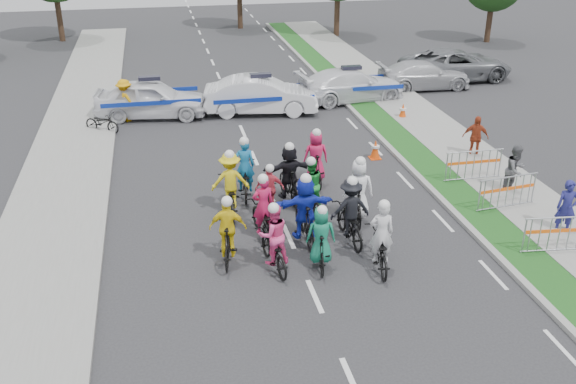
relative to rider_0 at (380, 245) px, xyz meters
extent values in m
plane|color=#28282B|center=(-1.92, -0.94, -0.64)|extent=(90.00, 90.00, 0.00)
cube|color=gray|center=(3.18, 4.06, -0.58)|extent=(0.20, 60.00, 0.12)
cube|color=#1B4E19|center=(3.88, 4.06, -0.59)|extent=(1.20, 60.00, 0.11)
cube|color=gray|center=(5.68, 4.06, -0.58)|extent=(2.40, 60.00, 0.13)
cube|color=gray|center=(-8.42, 4.06, -0.58)|extent=(3.00, 60.00, 0.13)
imported|color=black|center=(0.00, 0.01, -0.14)|extent=(0.97, 1.99, 1.00)
imported|color=silver|center=(0.00, -0.04, 0.37)|extent=(0.66, 0.49, 1.66)
sphere|color=white|center=(0.00, -0.09, 1.16)|extent=(0.29, 0.29, 0.29)
imported|color=black|center=(-1.46, 0.37, -0.14)|extent=(0.72, 1.73, 1.01)
imported|color=#167B5A|center=(-1.46, 0.32, 0.30)|extent=(0.80, 0.59, 1.51)
sphere|color=white|center=(-1.46, 0.27, 1.00)|extent=(0.26, 0.26, 0.26)
imported|color=black|center=(-2.63, 0.54, -0.16)|extent=(0.91, 1.91, 0.96)
imported|color=#FF4693|center=(-2.63, 0.49, 0.34)|extent=(0.86, 0.72, 1.61)
sphere|color=white|center=(-2.63, 0.44, 1.09)|extent=(0.28, 0.28, 0.28)
imported|color=black|center=(-3.70, 1.11, -0.10)|extent=(0.85, 1.86, 1.08)
imported|color=yellow|center=(-3.70, 1.06, 0.35)|extent=(1.01, 0.57, 1.62)
sphere|color=white|center=(-3.70, 1.01, 1.11)|extent=(0.28, 0.28, 0.28)
imported|color=black|center=(-0.35, 1.50, -0.14)|extent=(0.77, 1.95, 1.01)
imported|color=black|center=(-0.35, 1.45, 0.38)|extent=(1.12, 0.68, 1.68)
sphere|color=white|center=(-0.35, 1.40, 1.17)|extent=(0.29, 0.29, 0.29)
imported|color=black|center=(-1.55, 1.75, -0.06)|extent=(0.60, 1.96, 1.17)
imported|color=#1A30C9|center=(-1.55, 1.70, 0.42)|extent=(1.64, 0.56, 1.75)
sphere|color=white|center=(-1.55, 1.65, 1.25)|extent=(0.30, 0.30, 0.30)
imported|color=black|center=(-2.61, 2.17, -0.14)|extent=(0.95, 1.99, 1.00)
imported|color=#C9194D|center=(-2.61, 2.12, 0.37)|extent=(0.66, 0.49, 1.67)
sphere|color=white|center=(-2.61, 2.07, 1.16)|extent=(0.29, 0.29, 0.29)
imported|color=black|center=(0.22, 2.61, -0.06)|extent=(0.92, 2.01, 1.17)
imported|color=white|center=(0.22, 2.56, 0.41)|extent=(0.95, 0.71, 1.75)
sphere|color=white|center=(0.22, 2.51, 1.25)|extent=(0.30, 0.30, 0.30)
imported|color=black|center=(-1.02, 3.31, -0.16)|extent=(0.90, 1.90, 0.96)
imported|color=green|center=(-1.02, 3.26, 0.34)|extent=(0.86, 0.71, 1.60)
sphere|color=white|center=(-1.02, 3.21, 1.08)|extent=(0.28, 0.28, 0.28)
imported|color=black|center=(-2.20, 3.41, -0.16)|extent=(0.66, 1.66, 0.97)
imported|color=#E03E52|center=(-2.20, 3.36, 0.27)|extent=(0.89, 0.46, 1.45)
sphere|color=white|center=(-2.20, 3.31, 0.93)|extent=(0.25, 0.25, 0.25)
imported|color=black|center=(-3.28, 3.93, -0.12)|extent=(0.85, 2.02, 1.04)
imported|color=yellow|center=(-3.28, 3.88, 0.40)|extent=(1.16, 0.73, 1.73)
sphere|color=white|center=(-3.28, 3.83, 1.22)|extent=(0.30, 0.30, 0.30)
imported|color=black|center=(-1.44, 4.32, -0.08)|extent=(0.72, 1.92, 1.12)
imported|color=black|center=(-1.44, 4.27, 0.38)|extent=(1.61, 0.66, 1.69)
sphere|color=white|center=(-1.44, 4.22, 1.18)|extent=(0.29, 0.29, 0.29)
imported|color=black|center=(-2.70, 5.00, -0.13)|extent=(0.91, 2.02, 1.03)
imported|color=#1771AD|center=(-2.70, 4.95, 0.40)|extent=(0.67, 0.48, 1.71)
sphere|color=white|center=(-2.70, 4.90, 1.21)|extent=(0.30, 0.30, 0.30)
imported|color=black|center=(-0.32, 5.42, -0.09)|extent=(0.57, 1.86, 1.11)
imported|color=#D11A50|center=(-0.32, 5.37, 0.37)|extent=(0.83, 0.55, 1.66)
sphere|color=white|center=(-0.32, 5.32, 1.16)|extent=(0.29, 0.29, 0.29)
imported|color=white|center=(-5.43, 13.68, 0.16)|extent=(4.96, 2.59, 1.61)
imported|color=white|center=(-0.79, 13.25, 0.16)|extent=(5.06, 2.43, 1.60)
imported|color=white|center=(3.56, 14.26, 0.09)|extent=(5.28, 2.72, 1.47)
imported|color=#BCBDC1|center=(7.66, 15.49, 0.03)|extent=(4.63, 1.91, 1.34)
imported|color=slate|center=(9.89, 16.67, 0.15)|extent=(5.83, 2.91, 1.59)
imported|color=navy|center=(5.64, 0.67, 0.16)|extent=(0.68, 0.57, 1.60)
imported|color=#505055|center=(5.63, 3.39, 0.17)|extent=(0.97, 0.89, 1.61)
imported|color=#9B381C|center=(5.84, 6.49, 0.14)|extent=(0.99, 0.70, 1.57)
imported|color=orange|center=(-6.50, 13.34, 0.25)|extent=(1.30, 1.27, 1.79)
cube|color=#F24C0C|center=(2.34, 7.15, -0.63)|extent=(0.40, 0.40, 0.03)
cone|color=#F24C0C|center=(2.34, 7.15, -0.29)|extent=(0.36, 0.36, 0.70)
cylinder|color=silver|center=(2.34, 7.15, -0.19)|extent=(0.29, 0.29, 0.08)
cube|color=#F24C0C|center=(4.93, 11.16, -0.63)|extent=(0.40, 0.40, 0.03)
cone|color=#F24C0C|center=(4.93, 11.16, -0.29)|extent=(0.36, 0.36, 0.70)
cylinder|color=silver|center=(4.93, 11.16, -0.19)|extent=(0.29, 0.29, 0.08)
imported|color=black|center=(-7.42, 12.08, -0.23)|extent=(1.60, 1.32, 0.82)
cylinder|color=#382619|center=(7.08, 29.06, 0.98)|extent=(0.36, 0.36, 3.25)
cylinder|color=#382619|center=(16.08, 25.06, 0.73)|extent=(0.36, 0.36, 2.75)
cylinder|color=#382619|center=(-10.92, 31.06, 1.11)|extent=(0.36, 0.36, 3.50)
cylinder|color=#382619|center=(1.08, 33.06, 0.86)|extent=(0.36, 0.36, 3.00)
camera|label=1|loc=(-5.15, -13.27, 7.97)|focal=40.00mm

